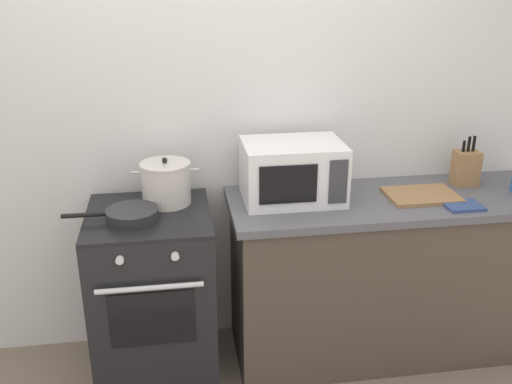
# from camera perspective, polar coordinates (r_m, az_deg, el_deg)

# --- Properties ---
(back_wall) EXTENTS (4.40, 0.10, 2.50)m
(back_wall) POSITION_cam_1_polar(r_m,az_deg,el_deg) (3.12, 1.15, 6.87)
(back_wall) COLOR silver
(back_wall) RESTS_ON ground_plane
(lower_cabinet_right) EXTENTS (1.64, 0.56, 0.88)m
(lower_cabinet_right) POSITION_cam_1_polar(r_m,az_deg,el_deg) (3.26, 12.67, -8.35)
(lower_cabinet_right) COLOR #4C4238
(lower_cabinet_right) RESTS_ON ground_plane
(countertop_right) EXTENTS (1.70, 0.60, 0.04)m
(countertop_right) POSITION_cam_1_polar(r_m,az_deg,el_deg) (3.07, 13.36, -0.86)
(countertop_right) COLOR #59595E
(countertop_right) RESTS_ON lower_cabinet_right
(stove) EXTENTS (0.60, 0.64, 0.92)m
(stove) POSITION_cam_1_polar(r_m,az_deg,el_deg) (3.04, -10.08, -10.08)
(stove) COLOR black
(stove) RESTS_ON ground_plane
(stock_pot) EXTENTS (0.33, 0.25, 0.24)m
(stock_pot) POSITION_cam_1_polar(r_m,az_deg,el_deg) (2.90, -8.91, 0.89)
(stock_pot) COLOR beige
(stock_pot) RESTS_ON stove
(frying_pan) EXTENTS (0.45, 0.25, 0.05)m
(frying_pan) POSITION_cam_1_polar(r_m,az_deg,el_deg) (2.77, -12.32, -2.16)
(frying_pan) COLOR #28282B
(frying_pan) RESTS_ON stove
(microwave) EXTENTS (0.50, 0.37, 0.30)m
(microwave) POSITION_cam_1_polar(r_m,az_deg,el_deg) (2.91, 3.65, 2.06)
(microwave) COLOR white
(microwave) RESTS_ON countertop_right
(cutting_board) EXTENTS (0.36, 0.26, 0.02)m
(cutting_board) POSITION_cam_1_polar(r_m,az_deg,el_deg) (3.10, 16.09, -0.31)
(cutting_board) COLOR #997047
(cutting_board) RESTS_ON countertop_right
(knife_block) EXTENTS (0.13, 0.10, 0.27)m
(knife_block) POSITION_cam_1_polar(r_m,az_deg,el_deg) (3.32, 20.08, 2.29)
(knife_block) COLOR #997047
(knife_block) RESTS_ON countertop_right
(oven_mitt) EXTENTS (0.18, 0.14, 0.02)m
(oven_mitt) POSITION_cam_1_polar(r_m,az_deg,el_deg) (3.03, 19.85, -1.29)
(oven_mitt) COLOR #33477A
(oven_mitt) RESTS_ON countertop_right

